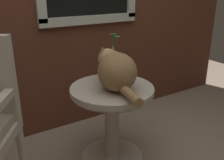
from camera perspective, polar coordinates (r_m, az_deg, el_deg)
name	(u,v)px	position (r m, az deg, el deg)	size (l,w,h in m)	color
wicker_side_table	(112,112)	(1.76, 0.00, -7.13)	(0.56, 0.56, 0.57)	#B2A893
cat	(116,71)	(1.60, 0.95, 2.11)	(0.29, 0.55, 0.25)	olive
pewter_vase_with_ivy	(111,66)	(1.78, -0.16, 3.10)	(0.15, 0.15, 0.32)	#99999E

